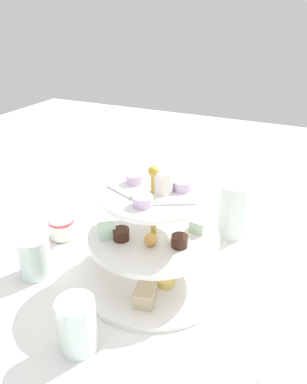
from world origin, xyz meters
TOP-DOWN VIEW (x-y plane):
  - ground_plane at (0.00, 0.00)m, footprint 2.40×2.40m
  - tiered_serving_stand at (0.00, -0.00)m, footprint 0.30×0.30m
  - water_glass_tall_right at (0.10, 0.21)m, footprint 0.07×0.07m
  - water_glass_short_left at (-0.21, -0.10)m, footprint 0.06×0.06m
  - teacup_with_saucer at (-0.24, 0.03)m, footprint 0.09×0.09m
  - butter_knife_left at (0.27, -0.08)m, footprint 0.08×0.16m
  - butter_knife_right at (-0.17, 0.23)m, footprint 0.15×0.11m
  - water_glass_mid_back at (-0.03, -0.21)m, footprint 0.06×0.06m

SIDE VIEW (x-z plane):
  - ground_plane at x=0.00m, z-range 0.00..0.00m
  - butter_knife_left at x=0.27m, z-range 0.00..0.00m
  - butter_knife_right at x=-0.17m, z-range 0.00..0.00m
  - teacup_with_saucer at x=-0.24m, z-range 0.00..0.05m
  - water_glass_short_left at x=-0.21m, z-range 0.00..0.08m
  - water_glass_mid_back at x=-0.03m, z-range 0.00..0.09m
  - water_glass_tall_right at x=0.10m, z-range 0.00..0.13m
  - tiered_serving_stand at x=0.00m, z-range -0.04..0.19m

